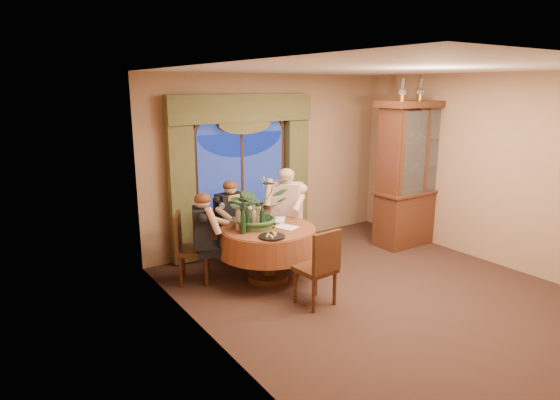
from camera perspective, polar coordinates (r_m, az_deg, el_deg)
floor at (r=6.29m, az=11.67°, el=-11.03°), size 5.00×5.00×0.00m
wall_back at (r=7.76m, az=-1.07°, el=4.78°), size 4.50×0.00×4.50m
wall_right at (r=7.62m, az=24.20°, el=3.41°), size 0.00×5.00×5.00m
ceiling at (r=5.73m, az=13.05°, el=15.35°), size 5.00×5.00×0.00m
window at (r=7.41m, az=-4.68°, el=3.53°), size 1.62×0.10×1.32m
arched_transom at (r=7.32m, az=-4.80°, el=9.55°), size 1.60×0.06×0.44m
drapery_left at (r=6.96m, az=-11.87°, el=1.61°), size 0.38×0.14×2.32m
drapery_right at (r=7.94m, az=2.02°, el=3.36°), size 0.38×0.14×2.32m
swag_valance at (r=7.24m, az=-4.51°, el=11.10°), size 2.45×0.16×0.42m
dining_table at (r=6.45m, az=-1.49°, el=-6.51°), size 1.80×1.80×0.75m
china_cabinet at (r=8.09m, az=16.11°, el=3.10°), size 1.47×0.58×2.38m
oil_lamp_left at (r=7.66m, az=14.73°, el=12.86°), size 0.11×0.11×0.34m
oil_lamp_center at (r=7.97m, az=16.76°, el=12.75°), size 0.11×0.11×0.34m
oil_lamp_right at (r=8.29m, az=18.64°, el=12.63°), size 0.11×0.11×0.34m
chair_right at (r=7.28m, az=0.35°, el=-3.25°), size 0.59×0.59×0.96m
chair_back_right at (r=7.15m, az=-5.74°, el=-3.64°), size 0.44×0.44×0.96m
chair_back at (r=6.43m, az=-10.46°, el=-5.80°), size 0.57×0.57×0.96m
chair_front_left at (r=5.71m, az=4.31°, el=-8.13°), size 0.45×0.45×0.96m
person_pink at (r=7.16m, az=0.83°, el=-1.65°), size 0.68×0.69×1.42m
person_back at (r=6.27m, az=-9.41°, el=-4.80°), size 0.55×0.57×1.27m
person_scarf at (r=7.04m, az=-6.08°, el=-2.62°), size 0.50×0.47×1.27m
stoneware_vase at (r=6.36m, az=-2.63°, el=-1.98°), size 0.14×0.14×0.27m
centerpiece_plant at (r=6.24m, az=-2.88°, el=1.88°), size 0.87×0.96×0.75m
olive_bowl at (r=6.30m, az=-1.16°, el=-3.16°), size 0.16×0.16×0.05m
cheese_platter at (r=5.89m, az=-0.99°, el=-4.49°), size 0.33×0.33×0.02m
wine_bottle_0 at (r=6.02m, az=-4.51°, el=-2.60°), size 0.07×0.07×0.33m
wine_bottle_1 at (r=6.19m, az=-3.24°, el=-2.13°), size 0.07×0.07×0.33m
wine_bottle_2 at (r=6.31m, az=-4.42°, el=-1.84°), size 0.07×0.07×0.33m
wine_bottle_3 at (r=6.14m, az=-2.18°, el=-2.27°), size 0.07×0.07×0.33m
wine_bottle_4 at (r=6.09m, az=-3.98°, el=-2.41°), size 0.07×0.07×0.33m
wine_bottle_5 at (r=6.19m, az=-5.12°, el=-2.16°), size 0.07×0.07×0.33m
tasting_paper_0 at (r=6.32m, az=0.76°, el=-3.29°), size 0.30×0.36×0.00m
tasting_paper_1 at (r=6.66m, az=-0.33°, el=-2.40°), size 0.35×0.37×0.00m
wine_glass_person_pink at (r=6.72m, az=-0.24°, el=-1.51°), size 0.07×0.07×0.18m
wine_glass_person_back at (r=6.24m, az=-5.63°, el=-2.78°), size 0.07×0.07×0.18m
wine_glass_person_scarf at (r=6.65m, az=-4.00°, el=-1.70°), size 0.07×0.07×0.18m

